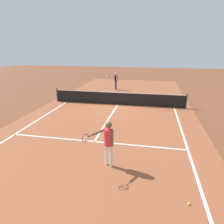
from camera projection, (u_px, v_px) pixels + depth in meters
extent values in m
plane|color=brown|center=(118.00, 105.00, 15.25)|extent=(60.00, 60.00, 0.00)
cube|color=#9E5433|center=(118.00, 105.00, 15.25)|extent=(10.62, 24.40, 0.00)
cube|color=white|center=(20.00, 131.00, 10.48)|extent=(0.10, 11.89, 0.01)
cube|color=white|center=(186.00, 145.00, 8.94)|extent=(0.10, 11.89, 0.01)
cube|color=white|center=(94.00, 141.00, 9.28)|extent=(8.22, 0.10, 0.01)
cube|color=white|center=(109.00, 119.00, 12.27)|extent=(0.10, 6.40, 0.01)
cylinder|color=#33383D|center=(57.00, 95.00, 16.01)|extent=(0.09, 0.09, 1.07)
cylinder|color=#33383D|center=(186.00, 101.00, 14.17)|extent=(0.09, 0.09, 1.07)
cube|color=black|center=(118.00, 99.00, 15.12)|extent=(9.79, 0.02, 0.91)
cube|color=white|center=(118.00, 92.00, 14.97)|extent=(9.79, 0.03, 0.05)
cylinder|color=white|center=(111.00, 156.00, 7.19)|extent=(0.11, 0.11, 0.85)
cylinder|color=white|center=(106.00, 154.00, 7.33)|extent=(0.11, 0.11, 0.85)
cylinder|color=red|center=(109.00, 137.00, 7.04)|extent=(0.32, 0.32, 0.60)
sphere|color=brown|center=(109.00, 125.00, 6.90)|extent=(0.23, 0.23, 0.23)
cylinder|color=brown|center=(112.00, 138.00, 6.93)|extent=(0.08, 0.08, 0.58)
cylinder|color=brown|center=(99.00, 132.00, 6.86)|extent=(0.35, 0.54, 0.08)
cylinder|color=black|center=(91.00, 136.00, 6.57)|extent=(0.13, 0.21, 0.03)
torus|color=red|center=(85.00, 138.00, 6.40)|extent=(0.16, 0.26, 0.28)
cylinder|color=silver|center=(85.00, 138.00, 6.40)|extent=(0.22, 0.12, 0.25)
cylinder|color=navy|center=(116.00, 86.00, 20.37)|extent=(0.11, 0.11, 0.86)
cylinder|color=navy|center=(115.00, 85.00, 20.56)|extent=(0.11, 0.11, 0.86)
cylinder|color=black|center=(116.00, 78.00, 20.24)|extent=(0.32, 0.32, 0.61)
sphere|color=beige|center=(116.00, 74.00, 20.10)|extent=(0.24, 0.24, 0.24)
cylinder|color=beige|center=(117.00, 78.00, 20.09)|extent=(0.08, 0.08, 0.59)
cylinder|color=beige|center=(113.00, 76.00, 20.21)|extent=(0.54, 0.39, 0.08)
cylinder|color=black|center=(109.00, 76.00, 20.07)|extent=(0.20, 0.14, 0.03)
torus|color=red|center=(107.00, 76.00, 19.99)|extent=(0.25, 0.17, 0.28)
cylinder|color=silver|center=(107.00, 76.00, 19.99)|extent=(0.14, 0.21, 0.25)
sphere|color=#CCE033|center=(189.00, 204.00, 5.55)|extent=(0.07, 0.07, 0.07)
sphere|color=#CCE033|center=(73.00, 120.00, 11.97)|extent=(0.07, 0.07, 0.07)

